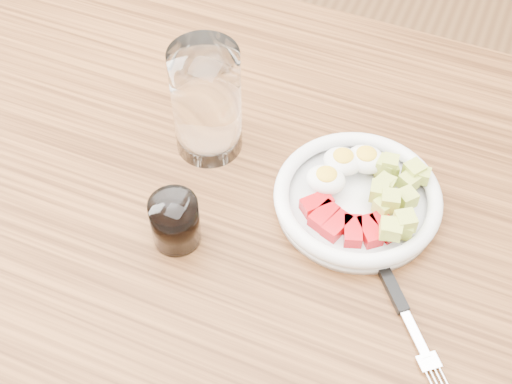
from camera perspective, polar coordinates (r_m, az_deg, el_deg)
dining_table at (r=1.04m, az=0.30°, el=-5.03°), size 1.50×0.90×0.77m
bowl at (r=0.95m, az=8.20°, el=-0.31°), size 0.22×0.22×0.06m
fork at (r=0.90m, az=11.14°, el=-8.13°), size 0.16×0.18×0.01m
water_glass at (r=0.97m, az=-3.98°, el=7.20°), size 0.09×0.09×0.17m
coffee_glass at (r=0.91m, az=-6.49°, el=-2.38°), size 0.06×0.06×0.07m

